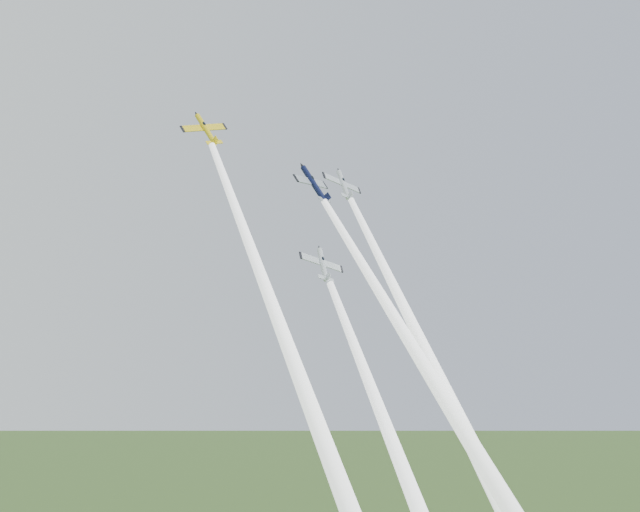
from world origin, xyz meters
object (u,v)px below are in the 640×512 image
Objects in this scene: plane_navy at (314,184)px; plane_silver_low at (323,264)px; plane_silver_right at (343,185)px; plane_yellow at (206,129)px.

plane_navy is 14.62m from plane_silver_low.
plane_silver_low is at bearing -140.31° from plane_silver_right.
plane_silver_right is at bearing -6.56° from plane_yellow.
plane_silver_low is (-3.34, -6.42, -12.71)m from plane_navy.
plane_silver_low is at bearing -137.98° from plane_navy.
plane_navy reaches higher than plane_silver_low.
plane_navy is at bearing -28.96° from plane_yellow.
plane_silver_right is (9.66, 4.99, 2.19)m from plane_navy.
plane_yellow is 26.57m from plane_silver_low.
plane_yellow reaches higher than plane_silver_right.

